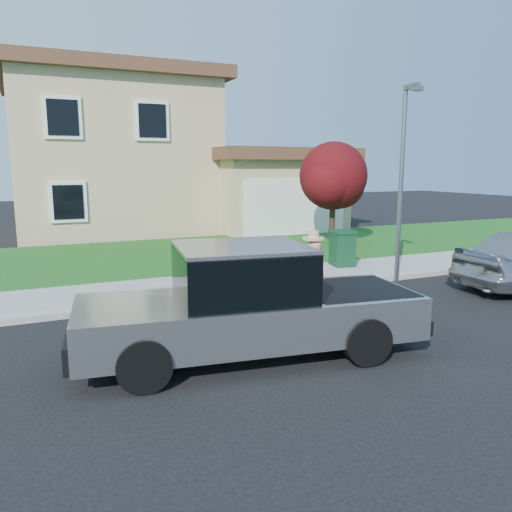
{
  "coord_description": "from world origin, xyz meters",
  "views": [
    {
      "loc": [
        -3.44,
        -7.09,
        2.89
      ],
      "look_at": [
        0.41,
        1.47,
        1.2
      ],
      "focal_mm": 35.0,
      "sensor_mm": 36.0,
      "label": 1
    }
  ],
  "objects_px": {
    "pickup_truck": "(249,305)",
    "street_lamp": "(403,173)",
    "trash_bin": "(342,248)",
    "woman": "(313,278)",
    "ornamental_tree": "(334,179)"
  },
  "relations": [
    {
      "from": "ornamental_tree",
      "to": "street_lamp",
      "type": "relative_size",
      "value": 0.76
    },
    {
      "from": "trash_bin",
      "to": "street_lamp",
      "type": "xyz_separation_m",
      "value": [
        0.53,
        -1.72,
        2.08
      ]
    },
    {
      "from": "trash_bin",
      "to": "street_lamp",
      "type": "distance_m",
      "value": 2.75
    },
    {
      "from": "woman",
      "to": "ornamental_tree",
      "type": "xyz_separation_m",
      "value": [
        5.14,
        7.26,
        1.63
      ]
    },
    {
      "from": "pickup_truck",
      "to": "street_lamp",
      "type": "height_order",
      "value": "street_lamp"
    },
    {
      "from": "ornamental_tree",
      "to": "woman",
      "type": "bearing_deg",
      "value": -125.29
    },
    {
      "from": "street_lamp",
      "to": "ornamental_tree",
      "type": "bearing_deg",
      "value": 81.52
    },
    {
      "from": "street_lamp",
      "to": "trash_bin",
      "type": "bearing_deg",
      "value": 114.45
    },
    {
      "from": "pickup_truck",
      "to": "trash_bin",
      "type": "height_order",
      "value": "pickup_truck"
    },
    {
      "from": "trash_bin",
      "to": "street_lamp",
      "type": "bearing_deg",
      "value": -61.44
    },
    {
      "from": "woman",
      "to": "ornamental_tree",
      "type": "height_order",
      "value": "ornamental_tree"
    },
    {
      "from": "trash_bin",
      "to": "street_lamp",
      "type": "height_order",
      "value": "street_lamp"
    },
    {
      "from": "pickup_truck",
      "to": "woman",
      "type": "relative_size",
      "value": 3.2
    },
    {
      "from": "pickup_truck",
      "to": "trash_bin",
      "type": "xyz_separation_m",
      "value": [
        4.9,
        4.77,
        -0.16
      ]
    },
    {
      "from": "woman",
      "to": "trash_bin",
      "type": "relative_size",
      "value": 1.73
    }
  ]
}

